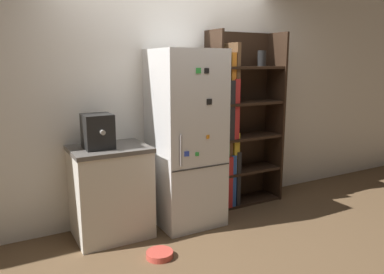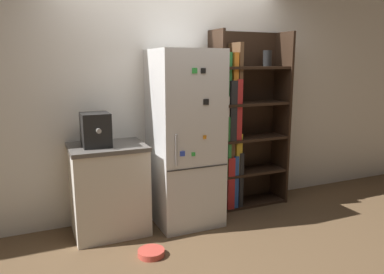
{
  "view_description": "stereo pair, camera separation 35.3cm",
  "coord_description": "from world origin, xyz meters",
  "px_view_note": "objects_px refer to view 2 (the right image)",
  "views": [
    {
      "loc": [
        -1.79,
        -3.25,
        1.68
      ],
      "look_at": [
        0.1,
        0.15,
        0.91
      ],
      "focal_mm": 35.0,
      "sensor_mm": 36.0,
      "label": 1
    },
    {
      "loc": [
        -1.47,
        -3.41,
        1.68
      ],
      "look_at": [
        0.1,
        0.15,
        0.91
      ],
      "focal_mm": 35.0,
      "sensor_mm": 36.0,
      "label": 2
    }
  ],
  "objects_px": {
    "espresso_machine": "(96,130)",
    "bookshelf": "(237,129)",
    "refrigerator": "(185,138)",
    "pet_bowl": "(151,252)"
  },
  "relations": [
    {
      "from": "bookshelf",
      "to": "refrigerator",
      "type": "bearing_deg",
      "value": -166.06
    },
    {
      "from": "refrigerator",
      "to": "espresso_machine",
      "type": "xyz_separation_m",
      "value": [
        -0.9,
        0.04,
        0.15
      ]
    },
    {
      "from": "espresso_machine",
      "to": "bookshelf",
      "type": "bearing_deg",
      "value": 5.05
    },
    {
      "from": "refrigerator",
      "to": "pet_bowl",
      "type": "xyz_separation_m",
      "value": [
        -0.57,
        -0.59,
        -0.88
      ]
    },
    {
      "from": "bookshelf",
      "to": "espresso_machine",
      "type": "xyz_separation_m",
      "value": [
        -1.64,
        -0.14,
        0.13
      ]
    },
    {
      "from": "bookshelf",
      "to": "pet_bowl",
      "type": "xyz_separation_m",
      "value": [
        -1.31,
        -0.77,
        -0.89
      ]
    },
    {
      "from": "espresso_machine",
      "to": "pet_bowl",
      "type": "height_order",
      "value": "espresso_machine"
    },
    {
      "from": "espresso_machine",
      "to": "pet_bowl",
      "type": "xyz_separation_m",
      "value": [
        0.33,
        -0.63,
        -1.03
      ]
    },
    {
      "from": "refrigerator",
      "to": "bookshelf",
      "type": "relative_size",
      "value": 0.89
    },
    {
      "from": "refrigerator",
      "to": "espresso_machine",
      "type": "bearing_deg",
      "value": 177.61
    }
  ]
}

